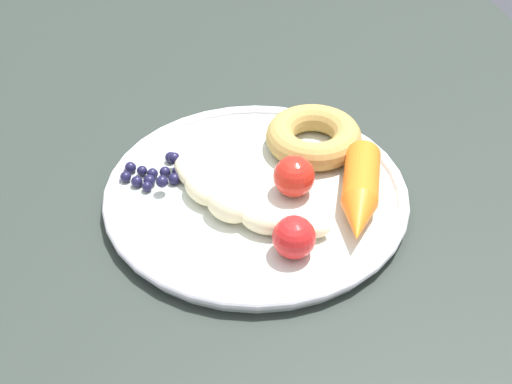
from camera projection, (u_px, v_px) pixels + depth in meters
name	position (u px, v px, depth m)	size (l,w,h in m)	color
dining_table	(242.00, 251.00, 0.75)	(1.10, 0.89, 0.72)	#272F2A
plate	(256.00, 194.00, 0.68)	(0.30, 0.30, 0.02)	silver
banana	(233.00, 203.00, 0.65)	(0.14, 0.13, 0.03)	beige
carrot_orange	(360.00, 194.00, 0.65)	(0.13, 0.08, 0.03)	orange
donut	(314.00, 137.00, 0.73)	(0.10, 0.10, 0.03)	#B38C48
blueberry_pile	(156.00, 173.00, 0.69)	(0.06, 0.06, 0.02)	#191638
tomato_near	(294.00, 237.00, 0.60)	(0.04, 0.04, 0.04)	red
tomato_mid	(294.00, 176.00, 0.67)	(0.04, 0.04, 0.04)	red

